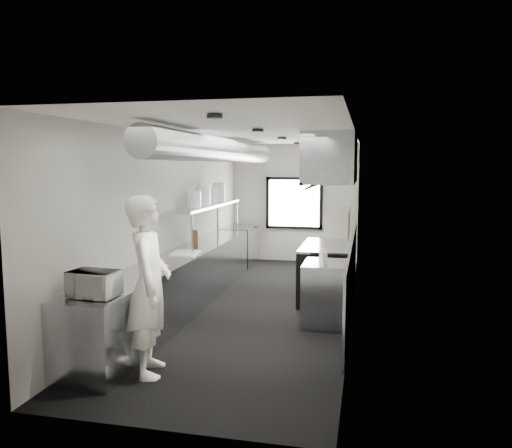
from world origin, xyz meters
The scene contains 35 objects.
floor centered at (0.00, 0.00, 0.00)m, with size 3.00×8.00×0.01m, color black.
ceiling centered at (0.00, 0.00, 2.80)m, with size 3.00×8.00×0.01m, color white.
wall_back centered at (0.00, 4.00, 1.40)m, with size 3.00×0.02×2.80m, color #B6B5AD.
wall_front centered at (0.00, -4.00, 1.40)m, with size 3.00×0.02×2.80m, color #B6B5AD.
wall_left centered at (-1.50, 0.00, 1.40)m, with size 0.02×8.00×2.80m, color #B6B5AD.
wall_right centered at (1.50, 0.00, 1.40)m, with size 0.02×8.00×2.80m, color #B6B5AD.
wall_cladding centered at (1.48, 0.30, 0.55)m, with size 0.03×5.50×1.10m, color #9599A2.
hvac_duct centered at (-0.70, 0.40, 2.55)m, with size 0.40×0.40×6.40m, color gray.
service_window centered at (0.00, 3.96, 1.40)m, with size 1.36×0.05×1.25m.
exhaust_hood centered at (1.10, 0.70, 2.39)m, with size 0.81×2.20×0.88m.
prep_counter centered at (-1.15, -0.50, 0.45)m, with size 0.70×6.00×0.90m, color #9599A2.
pass_shelf centered at (-1.19, 1.00, 1.54)m, with size 0.45×3.00×0.68m.
range centered at (1.04, 0.70, 0.47)m, with size 0.88×1.60×0.94m.
bottle_station centered at (1.15, -0.70, 0.45)m, with size 0.65×0.80×0.90m, color #9599A2.
far_work_table centered at (-1.15, 3.20, 0.45)m, with size 0.70×1.20×0.90m, color #9599A2.
notice_sheet_a centered at (1.47, -1.20, 1.60)m, with size 0.02×0.28×0.38m, color silver.
notice_sheet_b centered at (1.47, -1.55, 1.55)m, with size 0.02×0.28×0.38m, color silver.
line_cook centered at (-0.60, -2.88, 0.99)m, with size 0.72×0.47×1.97m, color white.
microwave centered at (-1.12, -3.13, 1.04)m, with size 0.47×0.35×0.28m, color silver.
deli_tub_a centered at (-1.28, -2.35, 0.95)m, with size 0.15×0.15×0.11m, color beige.
deli_tub_b centered at (-1.32, -2.25, 0.95)m, with size 0.13×0.13×0.09m, color beige.
newspaper centered at (-1.04, -1.84, 0.90)m, with size 0.29×0.36×0.01m, color silver.
small_plate centered at (-1.06, -1.50, 0.91)m, with size 0.20×0.20×0.02m, color white.
pastry centered at (-1.06, -1.50, 0.96)m, with size 0.09×0.09×0.09m, color tan.
cutting_board centered at (-1.10, -0.43, 0.91)m, with size 0.40×0.54×0.02m, color silver.
knife_block centered at (-1.30, 0.57, 1.02)m, with size 0.10×0.21×0.23m, color brown.
plate_stack_a centered at (-1.21, 0.31, 1.71)m, with size 0.24×0.24×0.28m, color white.
plate_stack_b centered at (-1.18, 0.70, 1.74)m, with size 0.27×0.27×0.34m, color white.
plate_stack_c centered at (-1.19, 1.23, 1.73)m, with size 0.23×0.23×0.32m, color white.
plate_stack_d centered at (-1.21, 1.82, 1.76)m, with size 0.25×0.25×0.38m, color white.
squeeze_bottle_a centered at (1.13, -0.97, 1.00)m, with size 0.07×0.07×0.20m, color silver.
squeeze_bottle_b centered at (1.13, -0.80, 0.99)m, with size 0.06×0.06×0.19m, color silver.
squeeze_bottle_c centered at (1.07, -0.65, 0.99)m, with size 0.06×0.06×0.19m, color silver.
squeeze_bottle_d centered at (1.09, -0.51, 0.99)m, with size 0.06×0.06×0.18m, color silver.
squeeze_bottle_e centered at (1.10, -0.45, 0.99)m, with size 0.06×0.06×0.17m, color silver.
Camera 1 is at (1.69, -7.82, 2.28)m, focal length 35.06 mm.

